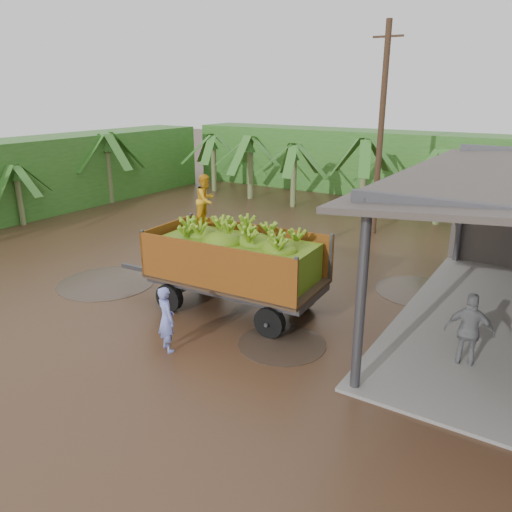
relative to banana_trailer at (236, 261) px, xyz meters
The scene contains 8 objects.
ground 2.49m from the banana_trailer, 119.70° to the left, with size 100.00×100.00×0.00m, color black.
hedge_north 18.04m from the banana_trailer, 99.63° to the left, with size 22.00×3.00×3.60m, color #2D661E.
hedge_west 16.09m from the banana_trailer, 158.95° to the left, with size 3.00×18.00×3.60m, color #2D661E.
banana_trailer is the anchor object (origin of this frame).
man_blue 2.82m from the banana_trailer, 91.11° to the right, with size 0.58×0.38×1.59m, color #7682D7.
man_grey 6.04m from the banana_trailer, ahead, with size 1.03×0.43×1.75m, color slate.
utility_pole 10.07m from the banana_trailer, 87.29° to the left, with size 1.20×0.24×8.38m.
banana_plants 10.30m from the banana_trailer, 124.32° to the left, with size 25.01×20.09×3.75m.
Camera 1 is at (8.36, -12.23, 5.84)m, focal length 35.00 mm.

